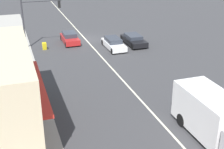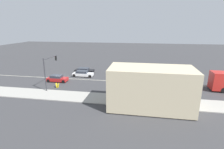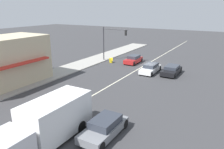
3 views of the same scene
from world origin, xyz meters
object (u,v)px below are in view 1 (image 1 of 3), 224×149
van_white (114,43)px  hatchback_red (70,38)px  suv_black (134,40)px  warning_aframe_sign (45,46)px  delivery_truck (217,120)px  traffic_signal_main (35,15)px  pedestrian (23,82)px

van_white → hatchback_red: bearing=-40.9°
suv_black → hatchback_red: 7.88m
warning_aframe_sign → delivery_truck: delivery_truck is taller
traffic_signal_main → pedestrian: traffic_signal_main is taller
van_white → delivery_truck: bearing=90.0°
traffic_signal_main → pedestrian: (2.49, 11.70, -2.94)m
delivery_truck → hatchback_red: delivery_truck is taller
traffic_signal_main → delivery_truck: bearing=110.3°
delivery_truck → suv_black: size_ratio=1.71×
suv_black → warning_aframe_sign: bearing=-8.2°
suv_black → van_white: size_ratio=0.99×
delivery_truck → warning_aframe_sign: bearing=-70.3°
traffic_signal_main → van_white: traffic_signal_main is taller
pedestrian → hatchback_red: bearing=-117.4°
suv_black → van_white: bearing=12.4°
traffic_signal_main → delivery_truck: 24.17m
traffic_signal_main → delivery_truck: size_ratio=0.75×
traffic_signal_main → delivery_truck: traffic_signal_main is taller
warning_aframe_sign → van_white: size_ratio=0.19×
warning_aframe_sign → suv_black: size_ratio=0.19×
pedestrian → hatchback_red: size_ratio=0.40×
pedestrian → delivery_truck: size_ratio=0.21×
traffic_signal_main → warning_aframe_sign: traffic_signal_main is taller
warning_aframe_sign → van_white: van_white is taller
warning_aframe_sign → van_white: (-7.73, 2.13, 0.18)m
pedestrian → delivery_truck: delivery_truck is taller
pedestrian → warning_aframe_sign: pedestrian is taller
delivery_truck → hatchback_red: size_ratio=1.90×
pedestrian → delivery_truck: bearing=134.9°
traffic_signal_main → suv_black: traffic_signal_main is taller
pedestrian → van_white: bearing=-141.6°
traffic_signal_main → hatchback_red: 5.16m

